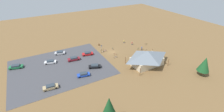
# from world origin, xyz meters

# --- Properties ---
(ground) EXTENTS (160.00, 160.00, 0.00)m
(ground) POSITION_xyz_m (0.00, 0.00, 0.00)
(ground) COLOR brown
(ground) RESTS_ON ground
(parking_lot_asphalt) EXTENTS (35.23, 28.91, 0.05)m
(parking_lot_asphalt) POSITION_xyz_m (22.63, 1.10, 0.03)
(parking_lot_asphalt) COLOR #424247
(parking_lot_asphalt) RESTS_ON ground
(bike_pavilion) EXTENTS (13.80, 9.45, 5.87)m
(bike_pavilion) POSITION_xyz_m (-6.71, 15.35, 3.29)
(bike_pavilion) COLOR beige
(bike_pavilion) RESTS_ON ground
(trash_bin) EXTENTS (0.60, 0.60, 0.90)m
(trash_bin) POSITION_xyz_m (1.92, -9.21, 0.45)
(trash_bin) COLOR brown
(trash_bin) RESTS_ON ground
(lot_sign) EXTENTS (0.56, 0.08, 2.20)m
(lot_sign) POSITION_xyz_m (2.77, -4.59, 1.41)
(lot_sign) COLOR #99999E
(lot_sign) RESTS_ON ground
(pine_far_west) EXTENTS (3.34, 3.34, 7.68)m
(pine_far_west) POSITION_xyz_m (18.14, 31.36, 5.04)
(pine_far_west) COLOR brown
(pine_far_west) RESTS_ON ground
(pine_east) EXTENTS (3.96, 3.96, 7.03)m
(pine_east) POSITION_xyz_m (-18.87, 30.09, 4.44)
(pine_east) COLOR brown
(pine_east) RESTS_ON ground
(bicycle_silver_edge_south) EXTENTS (0.88, 1.47, 0.80)m
(bicycle_silver_edge_south) POSITION_xyz_m (3.47, -3.60, 0.37)
(bicycle_silver_edge_south) COLOR black
(bicycle_silver_edge_south) RESTS_ON ground
(bicycle_yellow_lone_west) EXTENTS (1.74, 0.53, 0.87)m
(bicycle_yellow_lone_west) POSITION_xyz_m (-18.35, 1.22, 0.37)
(bicycle_yellow_lone_west) COLOR black
(bicycle_yellow_lone_west) RESTS_ON ground
(bicycle_blue_back_row) EXTENTS (1.65, 0.48, 0.80)m
(bicycle_blue_back_row) POSITION_xyz_m (1.03, 5.18, 0.35)
(bicycle_blue_back_row) COLOR black
(bicycle_blue_back_row) RESTS_ON ground
(bicycle_orange_edge_north) EXTENTS (1.66, 0.48, 0.86)m
(bicycle_orange_edge_north) POSITION_xyz_m (-13.73, 6.60, 0.37)
(bicycle_orange_edge_north) COLOR black
(bicycle_orange_edge_north) RESTS_ON ground
(bicycle_black_near_porch) EXTENTS (1.51, 0.87, 0.81)m
(bicycle_black_near_porch) POSITION_xyz_m (-11.97, 5.82, 0.37)
(bicycle_black_near_porch) COLOR black
(bicycle_black_near_porch) RESTS_ON ground
(bicycle_green_yard_front) EXTENTS (1.48, 0.77, 0.75)m
(bicycle_green_yard_front) POSITION_xyz_m (-11.79, 3.47, 0.35)
(bicycle_green_yard_front) COLOR black
(bicycle_green_yard_front) RESTS_ON ground
(bicycle_white_by_bin) EXTENTS (1.73, 0.48, 0.82)m
(bicycle_white_by_bin) POSITION_xyz_m (3.79, -1.53, 0.35)
(bicycle_white_by_bin) COLOR black
(bicycle_white_by_bin) RESTS_ON ground
(bicycle_purple_trailside) EXTENTS (1.55, 0.78, 0.92)m
(bicycle_purple_trailside) POSITION_xyz_m (2.23, -2.17, 0.40)
(bicycle_purple_trailside) COLOR black
(bicycle_purple_trailside) RESTS_ON ground
(bicycle_red_near_sign) EXTENTS (1.78, 0.49, 0.85)m
(bicycle_red_near_sign) POSITION_xyz_m (-0.10, 2.93, 0.39)
(bicycle_red_near_sign) COLOR black
(bicycle_red_near_sign) RESTS_ON ground
(bicycle_teal_yard_center) EXTENTS (0.58, 1.72, 0.78)m
(bicycle_teal_yard_center) POSITION_xyz_m (-1.83, -2.42, 0.37)
(bicycle_teal_yard_center) COLOR black
(bicycle_teal_yard_center) RESTS_ON ground
(car_red_near_entry) EXTENTS (4.83, 2.69, 1.48)m
(car_red_near_entry) POSITION_xyz_m (10.28, -2.71, 0.78)
(car_red_near_entry) COLOR red
(car_red_near_entry) RESTS_ON parking_lot_asphalt
(car_tan_end_stall) EXTENTS (4.65, 2.22, 1.39)m
(car_tan_end_stall) POSITION_xyz_m (28.24, 12.09, 0.75)
(car_tan_end_stall) COLOR tan
(car_tan_end_stall) RESTS_ON parking_lot_asphalt
(car_maroon_mid_lot) EXTENTS (4.96, 2.41, 1.48)m
(car_maroon_mid_lot) POSITION_xyz_m (16.77, -1.24, 0.78)
(car_maroon_mid_lot) COLOR maroon
(car_maroon_mid_lot) RESTS_ON parking_lot_asphalt
(car_blue_back_corner) EXTENTS (4.55, 2.50, 1.31)m
(car_blue_back_corner) POSITION_xyz_m (17.10, 10.74, 0.70)
(car_blue_back_corner) COLOR #1E42B2
(car_blue_back_corner) RESTS_ON parking_lot_asphalt
(car_silver_second_row) EXTENTS (4.57, 3.02, 1.34)m
(car_silver_second_row) POSITION_xyz_m (20.42, -9.34, 0.73)
(car_silver_second_row) COLOR #BCBCC1
(car_silver_second_row) RESTS_ON parking_lot_asphalt
(car_black_front_row) EXTENTS (4.83, 3.32, 1.33)m
(car_black_front_row) POSITION_xyz_m (11.61, 7.80, 0.72)
(car_black_front_row) COLOR black
(car_black_front_row) RESTS_ON parking_lot_asphalt
(car_white_by_curb) EXTENTS (4.65, 2.94, 1.29)m
(car_white_by_curb) POSITION_xyz_m (25.43, -3.52, 0.70)
(car_white_by_curb) COLOR white
(car_white_by_curb) RESTS_ON parking_lot_asphalt
(car_green_inner_stall) EXTENTS (4.98, 2.91, 1.43)m
(car_green_inner_stall) POSITION_xyz_m (37.20, -6.02, 0.76)
(car_green_inner_stall) COLOR #1E6B3D
(car_green_inner_stall) RESTS_ON parking_lot_asphalt
(visitor_at_bikes) EXTENTS (0.40, 0.38, 1.76)m
(visitor_at_bikes) POSITION_xyz_m (-12.29, -2.06, 0.92)
(visitor_at_bikes) COLOR #2D3347
(visitor_at_bikes) RESTS_ON ground
(visitor_near_lot) EXTENTS (0.36, 0.37, 1.87)m
(visitor_near_lot) POSITION_xyz_m (-12.87, 4.67, 0.98)
(visitor_near_lot) COLOR #2D3347
(visitor_near_lot) RESTS_ON ground
(visitor_crossing_yard) EXTENTS (0.38, 0.40, 1.64)m
(visitor_crossing_yard) POSITION_xyz_m (-10.04, -5.71, 0.86)
(visitor_crossing_yard) COLOR #2D3347
(visitor_crossing_yard) RESTS_ON ground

